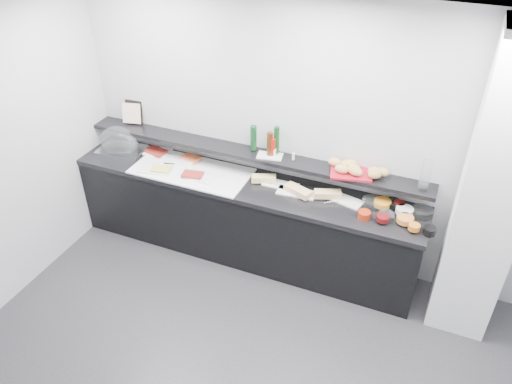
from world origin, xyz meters
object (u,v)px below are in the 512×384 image
at_px(sandwich_plate_mid, 296,193).
at_px(bread_tray, 351,173).
at_px(carafe, 425,176).
at_px(condiment_tray, 270,156).
at_px(cloche_base, 122,150).
at_px(framed_print, 134,112).

relative_size(sandwich_plate_mid, bread_tray, 0.98).
bearing_deg(sandwich_plate_mid, carafe, 2.65).
relative_size(condiment_tray, carafe, 0.82).
distance_m(sandwich_plate_mid, carafe, 1.19).
relative_size(cloche_base, carafe, 1.65).
bearing_deg(carafe, condiment_tray, 179.01).
bearing_deg(framed_print, cloche_base, -107.87).
bearing_deg(sandwich_plate_mid, framed_print, 168.60).
bearing_deg(condiment_tray, framed_print, 165.69).
distance_m(sandwich_plate_mid, framed_print, 2.01).
distance_m(cloche_base, sandwich_plate_mid, 2.01).
bearing_deg(sandwich_plate_mid, condiment_tray, 151.43).
height_order(sandwich_plate_mid, condiment_tray, condiment_tray).
relative_size(framed_print, condiment_tray, 1.06).
xyz_separation_m(sandwich_plate_mid, bread_tray, (0.47, 0.15, 0.25)).
bearing_deg(carafe, bread_tray, 178.13).
bearing_deg(cloche_base, sandwich_plate_mid, -6.83).
distance_m(condiment_tray, bread_tray, 0.81).
xyz_separation_m(condiment_tray, carafe, (1.45, -0.02, 0.14)).
relative_size(cloche_base, bread_tray, 1.32).
bearing_deg(bread_tray, framed_print, 163.57).
relative_size(cloche_base, sandwich_plate_mid, 1.34).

